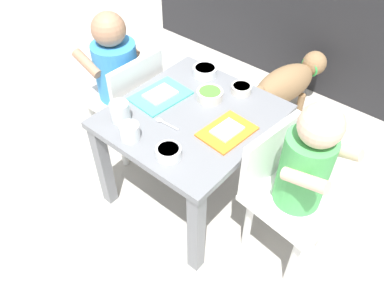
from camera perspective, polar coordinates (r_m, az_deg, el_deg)
ground_plane at (r=1.67m, az=-0.00°, el=-6.92°), size 7.00×7.00×0.00m
dining_table at (r=1.41m, az=-0.00°, el=2.19°), size 0.53×0.57×0.43m
seated_child_left at (r=1.64m, az=-11.00°, el=10.66°), size 0.29×0.29×0.66m
seated_child_right at (r=1.23m, az=15.93°, el=-3.66°), size 0.31×0.31×0.68m
dog at (r=1.99m, az=14.26°, el=8.94°), size 0.24×0.47×0.30m
food_tray_left at (r=1.44m, az=-4.83°, el=7.18°), size 0.17×0.22×0.02m
food_tray_right at (r=1.29m, az=5.17°, el=1.83°), size 0.15×0.19×0.02m
water_cup_left at (r=1.34m, az=-10.66°, el=4.57°), size 0.07×0.07×0.07m
water_cup_right at (r=1.27m, az=-9.27°, el=1.68°), size 0.07×0.07×0.06m
cereal_bowl_left_side at (r=1.42m, az=2.68°, el=7.38°), size 0.10×0.10×0.04m
cereal_bowl_right_side at (r=1.55m, az=1.96°, el=10.87°), size 0.10×0.10×0.04m
veggie_bowl_near at (r=1.47m, az=7.38°, el=8.20°), size 0.08×0.08×0.03m
veggie_bowl_far at (r=1.20m, az=-3.52°, el=-1.20°), size 0.08×0.08×0.03m
spoon_by_left_tray at (r=1.32m, az=-4.08°, el=3.17°), size 0.10×0.02×0.01m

